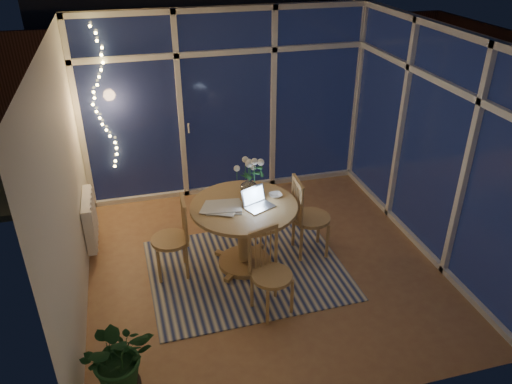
% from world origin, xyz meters
% --- Properties ---
extents(floor, '(4.00, 4.00, 0.00)m').
position_xyz_m(floor, '(0.00, 0.00, 0.00)').
color(floor, '#925D3F').
rests_on(floor, ground).
extents(ceiling, '(4.00, 4.00, 0.00)m').
position_xyz_m(ceiling, '(0.00, 0.00, 2.60)').
color(ceiling, silver).
rests_on(ceiling, wall_back).
extents(wall_back, '(4.00, 0.04, 2.60)m').
position_xyz_m(wall_back, '(0.00, 2.00, 1.30)').
color(wall_back, silver).
rests_on(wall_back, floor).
extents(wall_front, '(4.00, 0.04, 2.60)m').
position_xyz_m(wall_front, '(0.00, -2.00, 1.30)').
color(wall_front, silver).
rests_on(wall_front, floor).
extents(wall_left, '(0.04, 4.00, 2.60)m').
position_xyz_m(wall_left, '(-2.00, 0.00, 1.30)').
color(wall_left, silver).
rests_on(wall_left, floor).
extents(wall_right, '(0.04, 4.00, 2.60)m').
position_xyz_m(wall_right, '(2.00, 0.00, 1.30)').
color(wall_right, silver).
rests_on(wall_right, floor).
extents(window_wall_back, '(4.00, 0.10, 2.60)m').
position_xyz_m(window_wall_back, '(0.00, 1.96, 1.30)').
color(window_wall_back, silver).
rests_on(window_wall_back, floor).
extents(window_wall_right, '(0.10, 4.00, 2.60)m').
position_xyz_m(window_wall_right, '(1.96, 0.00, 1.30)').
color(window_wall_right, silver).
rests_on(window_wall_right, floor).
extents(radiator, '(0.10, 0.70, 0.58)m').
position_xyz_m(radiator, '(-1.94, 0.90, 0.40)').
color(radiator, white).
rests_on(radiator, wall_left).
extents(fairy_lights, '(0.24, 0.10, 1.85)m').
position_xyz_m(fairy_lights, '(-1.65, 1.88, 1.52)').
color(fairy_lights, '#FBD564').
rests_on(fairy_lights, window_wall_back).
extents(garden_patio, '(12.00, 6.00, 0.10)m').
position_xyz_m(garden_patio, '(0.50, 5.00, -0.06)').
color(garden_patio, black).
rests_on(garden_patio, ground).
extents(garden_fence, '(11.00, 0.08, 1.80)m').
position_xyz_m(garden_fence, '(0.00, 5.50, 0.90)').
color(garden_fence, '#321B12').
rests_on(garden_fence, ground).
extents(garden_shrubs, '(0.90, 0.90, 0.90)m').
position_xyz_m(garden_shrubs, '(-0.80, 3.40, 0.45)').
color(garden_shrubs, black).
rests_on(garden_shrubs, ground).
extents(rug, '(2.23, 1.80, 0.01)m').
position_xyz_m(rug, '(-0.24, -0.03, 0.01)').
color(rug, beige).
rests_on(rug, floor).
extents(dining_table, '(1.21, 1.21, 0.81)m').
position_xyz_m(dining_table, '(-0.24, 0.07, 0.40)').
color(dining_table, '#A9864C').
rests_on(dining_table, floor).
extents(chair_left, '(0.46, 0.46, 0.96)m').
position_xyz_m(chair_left, '(-1.06, 0.13, 0.48)').
color(chair_left, '#A9864C').
rests_on(chair_left, floor).
extents(chair_right, '(0.49, 0.49, 1.01)m').
position_xyz_m(chair_right, '(0.58, 0.11, 0.51)').
color(chair_right, '#A9864C').
rests_on(chair_right, floor).
extents(chair_front, '(0.54, 0.54, 0.93)m').
position_xyz_m(chair_front, '(-0.16, -0.76, 0.47)').
color(chair_front, '#A9864C').
rests_on(chair_front, floor).
extents(laptop, '(0.38, 0.36, 0.22)m').
position_xyz_m(laptop, '(-0.09, -0.03, 0.92)').
color(laptop, silver).
rests_on(laptop, dining_table).
extents(flower_vase, '(0.21, 0.21, 0.21)m').
position_xyz_m(flower_vase, '(-0.12, 0.32, 0.91)').
color(flower_vase, silver).
rests_on(flower_vase, dining_table).
extents(bowl, '(0.16, 0.16, 0.04)m').
position_xyz_m(bowl, '(0.15, 0.16, 0.83)').
color(bowl, silver).
rests_on(bowl, dining_table).
extents(newspapers, '(0.45, 0.40, 0.02)m').
position_xyz_m(newspapers, '(-0.49, 0.07, 0.82)').
color(newspapers, silver).
rests_on(newspapers, dining_table).
extents(phone, '(0.13, 0.10, 0.01)m').
position_xyz_m(phone, '(-0.11, -0.02, 0.81)').
color(phone, black).
rests_on(phone, dining_table).
extents(potted_plant, '(0.59, 0.53, 0.76)m').
position_xyz_m(potted_plant, '(-1.65, -1.45, 0.38)').
color(potted_plant, '#184521').
rests_on(potted_plant, floor).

